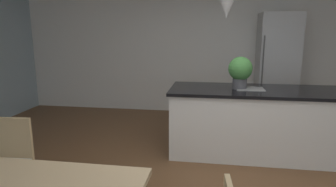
# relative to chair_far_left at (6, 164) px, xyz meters

# --- Properties ---
(wall_back_kitchen) EXTENTS (10.00, 0.12, 2.70)m
(wall_back_kitchen) POSITION_rel_chair_far_left_xyz_m (1.94, 3.77, 0.88)
(wall_back_kitchen) COLOR white
(wall_back_kitchen) RESTS_ON ground_plane
(chair_far_left) EXTENTS (0.43, 0.43, 0.87)m
(chair_far_left) POSITION_rel_chair_far_left_xyz_m (0.00, 0.00, 0.00)
(chair_far_left) COLOR tan
(chair_far_left) RESTS_ON ground_plane
(kitchen_island) EXTENTS (2.32, 0.90, 0.91)m
(kitchen_island) POSITION_rel_chair_far_left_xyz_m (2.43, 1.70, -0.01)
(kitchen_island) COLOR white
(kitchen_island) RESTS_ON ground_plane
(refrigerator) EXTENTS (0.69, 0.67, 1.98)m
(refrigerator) POSITION_rel_chair_far_left_xyz_m (2.99, 3.37, 0.52)
(refrigerator) COLOR #B2B5B7
(refrigerator) RESTS_ON ground_plane
(pendant_over_island_main) EXTENTS (0.18, 0.18, 0.90)m
(pendant_over_island_main) POSITION_rel_chair_far_left_xyz_m (1.97, 1.70, 1.45)
(pendant_over_island_main) COLOR black
(potted_plant_on_island) EXTENTS (0.31, 0.31, 0.43)m
(potted_plant_on_island) POSITION_rel_chair_far_left_xyz_m (2.18, 1.70, 0.67)
(potted_plant_on_island) COLOR #4C4C51
(potted_plant_on_island) RESTS_ON kitchen_island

